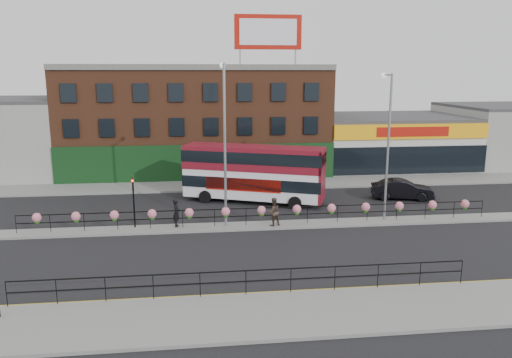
{
  "coord_description": "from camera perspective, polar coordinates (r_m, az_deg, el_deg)",
  "views": [
    {
      "loc": [
        -3.97,
        -30.4,
        9.71
      ],
      "look_at": [
        0.0,
        3.0,
        2.5
      ],
      "focal_mm": 35.0,
      "sensor_mm": 36.0,
      "label": 1
    }
  ],
  "objects": [
    {
      "name": "north_pavement",
      "position": [
        43.67,
        -1.39,
        -0.65
      ],
      "size": [
        60.0,
        4.0,
        0.15
      ],
      "primitive_type": "cube",
      "color": "gray",
      "rests_on": "ground"
    },
    {
      "name": "median_railing",
      "position": [
        31.86,
        0.64,
        -3.68
      ],
      "size": [
        30.04,
        0.56,
        1.23
      ],
      "color": "black",
      "rests_on": "median"
    },
    {
      "name": "yellow_line_outer",
      "position": [
        23.05,
        3.88,
        -12.84
      ],
      "size": [
        60.0,
        0.1,
        0.01
      ],
      "primitive_type": "cube",
      "color": "gold",
      "rests_on": "ground"
    },
    {
      "name": "billboard",
      "position": [
        45.98,
        1.39,
        16.43
      ],
      "size": [
        6.0,
        0.29,
        4.4
      ],
      "color": "#AE1409",
      "rests_on": "brick_building"
    },
    {
      "name": "supermarket",
      "position": [
        54.58,
        14.79,
        4.27
      ],
      "size": [
        15.0,
        12.25,
        5.3
      ],
      "color": "silver",
      "rests_on": "ground"
    },
    {
      "name": "yellow_line_inner",
      "position": [
        23.21,
        3.79,
        -12.65
      ],
      "size": [
        60.0,
        0.1,
        0.01
      ],
      "primitive_type": "cube",
      "color": "gold",
      "rests_on": "ground"
    },
    {
      "name": "lamp_column_east",
      "position": [
        33.36,
        14.78,
        4.96
      ],
      "size": [
        0.34,
        1.67,
        9.53
      ],
      "color": "gray",
      "rests_on": "median"
    },
    {
      "name": "double_decker_bus",
      "position": [
        37.58,
        -0.24,
        1.26
      ],
      "size": [
        10.82,
        6.3,
        4.31
      ],
      "color": "white",
      "rests_on": "ground"
    },
    {
      "name": "brick_building",
      "position": [
        50.57,
        -6.83,
        6.81
      ],
      "size": [
        25.0,
        12.21,
        10.3
      ],
      "color": "brown",
      "rests_on": "ground"
    },
    {
      "name": "car",
      "position": [
        40.48,
        16.37,
        -1.15
      ],
      "size": [
        3.7,
        5.44,
        1.55
      ],
      "primitive_type": "imported",
      "rotation": [
        0.0,
        0.0,
        1.35
      ],
      "color": "black",
      "rests_on": "ground"
    },
    {
      "name": "pedestrian_a",
      "position": [
        31.87,
        -9.09,
        -3.83
      ],
      "size": [
        0.69,
        0.48,
        1.8
      ],
      "primitive_type": "imported",
      "rotation": [
        0.0,
        0.0,
        1.54
      ],
      "color": "black",
      "rests_on": "median"
    },
    {
      "name": "lamp_column_west",
      "position": [
        30.92,
        -3.62,
        5.5
      ],
      "size": [
        0.36,
        1.78,
        10.16
      ],
      "color": "gray",
      "rests_on": "median"
    },
    {
      "name": "south_railing",
      "position": [
        22.2,
        -1.16,
        -11.12
      ],
      "size": [
        20.04,
        0.05,
        1.12
      ],
      "color": "black",
      "rests_on": "south_pavement"
    },
    {
      "name": "pedestrian_b",
      "position": [
        31.7,
        2.01,
        -3.76
      ],
      "size": [
        1.29,
        1.22,
        1.81
      ],
      "primitive_type": "imported",
      "rotation": [
        0.0,
        0.0,
        3.47
      ],
      "color": "#413229",
      "rests_on": "median"
    },
    {
      "name": "ground",
      "position": [
        32.16,
        0.63,
        -5.48
      ],
      "size": [
        120.0,
        120.0,
        0.0
      ],
      "primitive_type": "plane",
      "color": "black",
      "rests_on": "ground"
    },
    {
      "name": "median",
      "position": [
        32.14,
        0.63,
        -5.35
      ],
      "size": [
        60.0,
        1.6,
        0.15
      ],
      "primitive_type": "cube",
      "color": "gray",
      "rests_on": "ground"
    },
    {
      "name": "south_pavement",
      "position": [
        21.15,
        4.97,
        -15.06
      ],
      "size": [
        60.0,
        4.0,
        0.15
      ],
      "primitive_type": "cube",
      "color": "gray",
      "rests_on": "ground"
    },
    {
      "name": "traffic_light_median",
      "position": [
        31.9,
        -13.86,
        -1.39
      ],
      "size": [
        0.15,
        0.28,
        3.65
      ],
      "color": "black",
      "rests_on": "median"
    }
  ]
}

